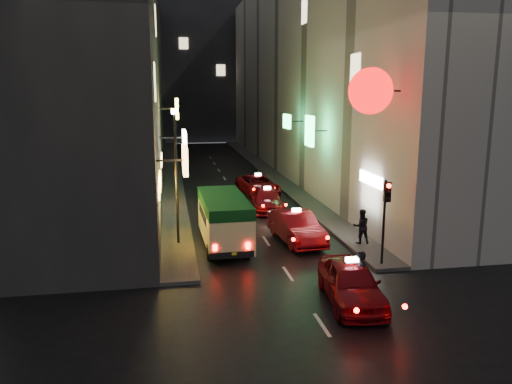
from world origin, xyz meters
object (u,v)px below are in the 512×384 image
traffic_light (386,204)px  pedestrian_crossing (361,274)px  taxi_near (351,279)px  lamp_post (176,167)px  minibus (224,215)px

traffic_light → pedestrian_crossing: bearing=-125.7°
taxi_near → lamp_post: (-5.67, 7.56, 2.87)m
taxi_near → pedestrian_crossing: (0.35, -0.01, 0.18)m
minibus → taxi_near: size_ratio=1.01×
pedestrian_crossing → lamp_post: size_ratio=0.33×
pedestrian_crossing → taxi_near: bearing=89.1°
taxi_near → pedestrian_crossing: size_ratio=2.68×
traffic_light → lamp_post: bearing=151.1°
lamp_post → pedestrian_crossing: bearing=-51.5°
taxi_near → traffic_light: (2.53, 3.03, 1.83)m
minibus → traffic_light: (6.09, -4.04, 1.18)m
taxi_near → pedestrian_crossing: 0.40m
pedestrian_crossing → lamp_post: lamp_post is taller
minibus → pedestrian_crossing: bearing=-61.1°
minibus → pedestrian_crossing: 8.10m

